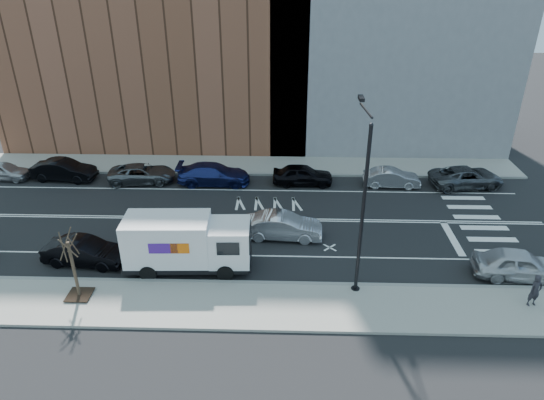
# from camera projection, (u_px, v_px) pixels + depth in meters

# --- Properties ---
(ground) EXTENTS (120.00, 120.00, 0.00)m
(ground) POSITION_uv_depth(u_px,v_px,m) (234.00, 219.00, 31.81)
(ground) COLOR black
(ground) RESTS_ON ground
(sidewalk_near) EXTENTS (44.00, 3.60, 0.15)m
(sidewalk_near) POSITION_uv_depth(u_px,v_px,m) (217.00, 305.00, 23.96)
(sidewalk_near) COLOR gray
(sidewalk_near) RESTS_ON ground
(sidewalk_far) EXTENTS (44.00, 3.60, 0.15)m
(sidewalk_far) POSITION_uv_depth(u_px,v_px,m) (245.00, 165.00, 39.60)
(sidewalk_far) COLOR gray
(sidewalk_far) RESTS_ON ground
(curb_near) EXTENTS (44.00, 0.25, 0.17)m
(curb_near) POSITION_uv_depth(u_px,v_px,m) (221.00, 282.00, 25.55)
(curb_near) COLOR gray
(curb_near) RESTS_ON ground
(curb_far) EXTENTS (44.00, 0.25, 0.17)m
(curb_far) POSITION_uv_depth(u_px,v_px,m) (243.00, 174.00, 38.00)
(curb_far) COLOR gray
(curb_far) RESTS_ON ground
(crosswalk) EXTENTS (3.00, 14.00, 0.01)m
(crosswalk) POSITION_uv_depth(u_px,v_px,m) (480.00, 222.00, 31.39)
(crosswalk) COLOR white
(crosswalk) RESTS_ON ground
(road_markings) EXTENTS (40.00, 8.60, 0.01)m
(road_markings) POSITION_uv_depth(u_px,v_px,m) (234.00, 219.00, 31.81)
(road_markings) COLOR white
(road_markings) RESTS_ON ground
(bldg_brick) EXTENTS (26.00, 10.00, 22.00)m
(bldg_brick) POSITION_uv_depth(u_px,v_px,m) (154.00, 13.00, 40.86)
(bldg_brick) COLOR brown
(bldg_brick) RESTS_ON ground
(streetlight) EXTENTS (0.44, 4.02, 9.34)m
(streetlight) POSITION_uv_depth(u_px,v_px,m) (362.00, 199.00, 23.16)
(streetlight) COLOR black
(streetlight) RESTS_ON ground
(street_tree) EXTENTS (1.20, 1.20, 3.75)m
(street_tree) POSITION_uv_depth(u_px,v_px,m) (75.00, 275.00, 23.87)
(street_tree) COLOR black
(street_tree) RESTS_ON ground
(fedex_van) EXTENTS (6.92, 2.64, 3.13)m
(fedex_van) POSITION_uv_depth(u_px,v_px,m) (186.00, 243.00, 26.14)
(fedex_van) COLOR black
(fedex_van) RESTS_ON ground
(far_parked_a) EXTENTS (4.11, 1.93, 1.36)m
(far_parked_a) POSITION_uv_depth(u_px,v_px,m) (4.00, 171.00, 37.08)
(far_parked_a) COLOR #A6A5AA
(far_parked_a) RESTS_ON ground
(far_parked_b) EXTENTS (4.92, 2.09, 1.58)m
(far_parked_b) POSITION_uv_depth(u_px,v_px,m) (64.00, 170.00, 36.93)
(far_parked_b) COLOR black
(far_parked_b) RESTS_ON ground
(far_parked_c) EXTENTS (5.14, 2.75, 1.37)m
(far_parked_c) POSITION_uv_depth(u_px,v_px,m) (142.00, 174.00, 36.60)
(far_parked_c) COLOR #565A5F
(far_parked_c) RESTS_ON ground
(far_parked_d) EXTENTS (5.42, 2.23, 1.57)m
(far_parked_d) POSITION_uv_depth(u_px,v_px,m) (214.00, 174.00, 36.30)
(far_parked_d) COLOR navy
(far_parked_d) RESTS_ON ground
(far_parked_e) EXTENTS (4.48, 1.81, 1.52)m
(far_parked_e) POSITION_uv_depth(u_px,v_px,m) (303.00, 175.00, 36.23)
(far_parked_e) COLOR black
(far_parked_e) RESTS_ON ground
(far_parked_f) EXTENTS (4.18, 1.54, 1.37)m
(far_parked_f) POSITION_uv_depth(u_px,v_px,m) (392.00, 178.00, 35.93)
(far_parked_f) COLOR #ABABB0
(far_parked_f) RESTS_ON ground
(far_parked_g) EXTENTS (5.64, 3.16, 1.49)m
(far_parked_g) POSITION_uv_depth(u_px,v_px,m) (466.00, 177.00, 35.88)
(far_parked_g) COLOR #474A4E
(far_parked_g) RESTS_ON ground
(driving_sedan) EXTENTS (4.82, 1.93, 1.56)m
(driving_sedan) POSITION_uv_depth(u_px,v_px,m) (283.00, 226.00, 29.41)
(driving_sedan) COLOR silver
(driving_sedan) RESTS_ON ground
(near_parked_rear_a) EXTENTS (4.69, 2.06, 1.50)m
(near_parked_rear_a) POSITION_uv_depth(u_px,v_px,m) (85.00, 252.00, 26.96)
(near_parked_rear_a) COLOR black
(near_parked_rear_a) RESTS_ON ground
(near_parked_front) EXTENTS (4.92, 2.36, 1.62)m
(near_parked_front) POSITION_uv_depth(u_px,v_px,m) (519.00, 264.00, 25.76)
(near_parked_front) COLOR #BCBCC1
(near_parked_front) RESTS_ON ground
(pedestrian) EXTENTS (0.71, 0.55, 1.72)m
(pedestrian) POSITION_uv_depth(u_px,v_px,m) (535.00, 291.00, 23.46)
(pedestrian) COLOR #262329
(pedestrian) RESTS_ON sidewalk_near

